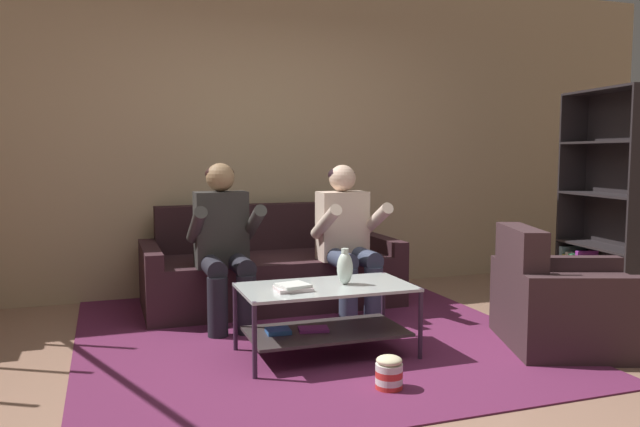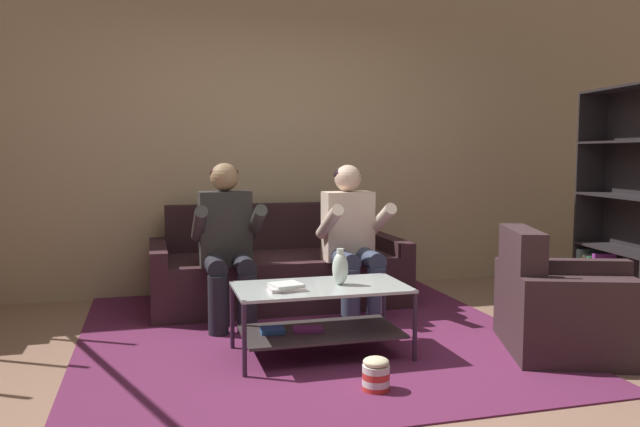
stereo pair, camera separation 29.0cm
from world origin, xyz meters
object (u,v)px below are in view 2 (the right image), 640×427
at_px(couch, 277,271).
at_px(vase, 340,268).
at_px(coffee_table, 319,309).
at_px(armchair, 574,311).
at_px(person_seated_left, 227,238).
at_px(person_seated_right, 352,234).
at_px(popcorn_tub, 376,374).
at_px(bookshelf, 623,211).
at_px(book_stack, 286,287).

distance_m(couch, vase, 1.46).
distance_m(coffee_table, armchair, 1.61).
xyz_separation_m(vase, armchair, (1.44, -0.35, -0.28)).
xyz_separation_m(person_seated_left, armchair, (2.03, -1.23, -0.38)).
relative_size(coffee_table, armchair, 0.94).
distance_m(person_seated_right, popcorn_tub, 1.66).
relative_size(person_seated_left, armchair, 1.06).
xyz_separation_m(person_seated_right, popcorn_tub, (-0.37, -1.53, -0.54)).
relative_size(couch, person_seated_left, 1.74).
distance_m(coffee_table, bookshelf, 3.00).
height_order(person_seated_right, coffee_table, person_seated_right).
bearing_deg(person_seated_right, coffee_table, -119.56).
xyz_separation_m(bookshelf, armchair, (-1.29, -1.09, -0.50)).
relative_size(person_seated_right, vase, 5.17).
bearing_deg(person_seated_left, person_seated_right, -0.10).
bearing_deg(armchair, book_stack, 171.07).
relative_size(couch, popcorn_tub, 11.01).
distance_m(person_seated_left, coffee_table, 1.06).
bearing_deg(couch, armchair, -48.76).
bearing_deg(couch, coffee_table, -90.83).
height_order(armchair, popcorn_tub, armchair).
distance_m(couch, person_seated_right, 0.81).
bearing_deg(couch, bookshelf, -13.51).
bearing_deg(couch, popcorn_tub, -86.84).
distance_m(couch, popcorn_tub, 2.08).
bearing_deg(coffee_table, person_seated_right, 60.44).
xyz_separation_m(coffee_table, bookshelf, (2.86, 0.74, 0.48)).
height_order(vase, popcorn_tub, vase).
height_order(book_stack, bookshelf, bookshelf).
xyz_separation_m(person_seated_left, coffee_table, (0.46, -0.88, -0.35)).
relative_size(vase, armchair, 0.20).
distance_m(coffee_table, book_stack, 0.28).
bearing_deg(person_seated_left, vase, -56.10).
distance_m(vase, armchair, 1.51).
relative_size(couch, vase, 9.13).
relative_size(couch, person_seated_right, 1.77).
distance_m(couch, person_seated_left, 0.81).
xyz_separation_m(couch, armchair, (1.55, -1.77, -0.01)).
distance_m(person_seated_right, coffee_table, 1.07).
height_order(book_stack, popcorn_tub, book_stack).
relative_size(person_seated_left, coffee_table, 1.12).
bearing_deg(popcorn_tub, armchair, 11.74).
bearing_deg(armchair, coffee_table, 167.64).
height_order(vase, book_stack, vase).
distance_m(vase, bookshelf, 2.84).
height_order(coffee_table, armchair, armchair).
xyz_separation_m(person_seated_left, person_seated_right, (0.96, -0.00, -0.01)).
bearing_deg(book_stack, armchair, -8.93).
relative_size(person_seated_left, person_seated_right, 1.02).
distance_m(couch, bookshelf, 2.97).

